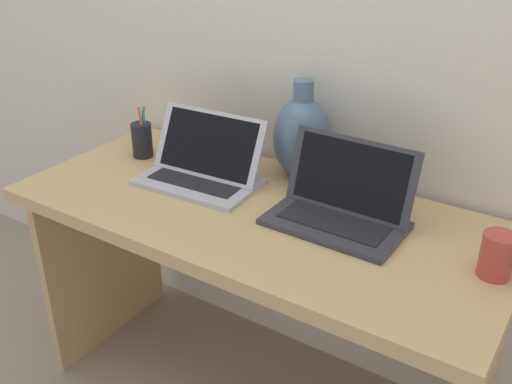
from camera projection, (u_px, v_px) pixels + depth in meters
The scene contains 7 objects.
back_wall at pixel (323, 16), 1.68m from camera, with size 4.40×0.04×2.40m, color beige.
desk at pixel (256, 257), 1.70m from camera, with size 1.39×0.62×0.73m.
laptop_left at pixel (203, 165), 1.76m from camera, with size 0.37×0.24×0.20m.
laptop_right at pixel (342, 201), 1.54m from camera, with size 0.36×0.22×0.21m.
green_vase at pixel (302, 137), 1.76m from camera, with size 0.17×0.17×0.30m.
coffee_mug at pixel (498, 256), 1.31m from camera, with size 0.12×0.08×0.11m.
pen_cup at pixel (142, 139), 1.92m from camera, with size 0.07×0.07×0.18m.
Camera 1 is at (0.78, -1.20, 1.51)m, focal length 41.10 mm.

